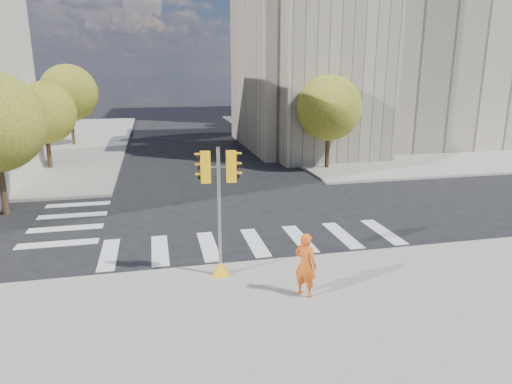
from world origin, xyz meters
TOP-DOWN VIEW (x-y plane):
  - ground at (0.00, 0.00)m, footprint 160.00×160.00m
  - sidewalk_far_right at (20.00, 26.00)m, footprint 28.00×40.00m
  - civic_building at (15.59, 19.12)m, footprint 26.00×16.00m
  - office_tower at (22.00, 42.00)m, footprint 20.00×18.00m
  - tree_lw_mid at (-10.50, 14.00)m, footprint 4.00×4.00m
  - tree_lw_far at (-10.50, 24.00)m, footprint 4.80×4.80m
  - tree_re_near at (7.50, 10.00)m, footprint 4.20×4.20m
  - tree_re_mid at (7.50, 22.00)m, footprint 4.60×4.60m
  - tree_re_far at (7.50, 34.00)m, footprint 4.00×4.00m
  - lamp_near at (8.00, 14.00)m, footprint 0.35×0.18m
  - lamp_far at (8.00, 28.00)m, footprint 0.35×0.18m
  - traffic_signal at (-1.86, -4.89)m, footprint 1.08×0.56m
  - photographer at (0.31, -6.73)m, footprint 0.80×0.81m

SIDE VIEW (x-z plane):
  - ground at x=0.00m, z-range 0.00..0.00m
  - sidewalk_far_right at x=20.00m, z-range 0.00..0.15m
  - photographer at x=0.31m, z-range 0.15..2.04m
  - traffic_signal at x=-1.86m, z-range -0.19..4.02m
  - tree_lw_mid at x=-10.50m, z-range 0.88..6.65m
  - tree_re_far at x=7.50m, z-range 0.93..6.80m
  - tree_re_near at x=7.50m, z-range 0.97..7.13m
  - tree_re_mid at x=7.50m, z-range 1.02..7.68m
  - tree_lw_far at x=-10.50m, z-range 1.07..8.01m
  - lamp_near at x=8.00m, z-range 0.52..8.63m
  - lamp_far at x=8.00m, z-range 0.52..8.63m
  - civic_building at x=15.59m, z-range -2.43..16.96m
  - office_tower at x=22.00m, z-range 0.00..30.00m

